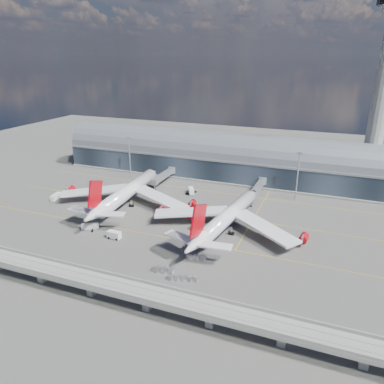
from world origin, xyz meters
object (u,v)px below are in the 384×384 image
at_px(floodlight_mast_right, 298,175).
at_px(service_truck_3, 197,225).
at_px(service_truck_2, 90,226).
at_px(cargo_train_1, 183,278).
at_px(airliner_left, 126,193).
at_px(service_truck_0, 56,197).
at_px(service_truck_4, 212,212).
at_px(service_truck_1, 114,235).
at_px(control_tower, 381,97).
at_px(cargo_train_2, 196,257).
at_px(airliner_right, 226,218).
at_px(floodlight_mast_left, 130,156).
at_px(cargo_train_0, 163,270).
at_px(service_truck_5, 191,191).

bearing_deg(floodlight_mast_right, service_truck_3, -124.58).
bearing_deg(service_truck_2, cargo_train_1, -140.60).
distance_m(airliner_left, service_truck_0, 39.59).
xyz_separation_m(service_truck_3, service_truck_4, (1.59, 16.50, -0.18)).
bearing_deg(service_truck_1, control_tower, -42.71).
bearing_deg(cargo_train_2, airliner_right, 8.14).
relative_size(airliner_right, service_truck_1, 12.46).
height_order(airliner_left, service_truck_2, airliner_left).
xyz_separation_m(floodlight_mast_left, service_truck_4, (65.64, -35.64, -12.32)).
distance_m(control_tower, service_truck_4, 106.74).
height_order(floodlight_mast_left, floodlight_mast_right, same).
height_order(service_truck_2, service_truck_4, service_truck_2).
bearing_deg(airliner_right, cargo_train_2, -90.60).
bearing_deg(control_tower, airliner_right, -126.92).
bearing_deg(service_truck_3, service_truck_4, 96.11).
height_order(airliner_right, service_truck_4, airliner_right).
distance_m(airliner_left, cargo_train_0, 67.47).
distance_m(control_tower, service_truck_1, 151.05).
bearing_deg(airliner_left, service_truck_3, -20.54).
height_order(service_truck_0, service_truck_3, service_truck_0).
xyz_separation_m(floodlight_mast_left, cargo_train_0, (65.65, -89.68, -12.72)).
bearing_deg(control_tower, floodlight_mast_left, -168.28).
height_order(service_truck_2, cargo_train_0, service_truck_2).
bearing_deg(floodlight_mast_left, service_truck_5, -15.15).
relative_size(airliner_right, service_truck_5, 10.34).
xyz_separation_m(cargo_train_0, cargo_train_1, (8.42, -1.99, -0.16)).
relative_size(service_truck_1, cargo_train_0, 0.72).
height_order(control_tower, cargo_train_0, control_tower).
bearing_deg(service_truck_5, service_truck_1, -128.38).
height_order(service_truck_0, service_truck_1, service_truck_1).
distance_m(service_truck_0, cargo_train_2, 95.68).
bearing_deg(cargo_train_1, airliner_right, 12.06).
relative_size(control_tower, floodlight_mast_right, 4.01).
xyz_separation_m(service_truck_2, cargo_train_1, (53.42, -21.24, -0.63)).
bearing_deg(service_truck_2, airliner_left, -29.27).
bearing_deg(airliner_left, service_truck_4, 0.69).
height_order(floodlight_mast_left, service_truck_0, floodlight_mast_left).
relative_size(floodlight_mast_left, service_truck_2, 3.43).
distance_m(service_truck_3, service_truck_4, 16.58).
distance_m(cargo_train_1, cargo_train_2, 14.53).
height_order(floodlight_mast_left, cargo_train_2, floodlight_mast_left).
bearing_deg(airliner_right, service_truck_0, -174.83).
xyz_separation_m(floodlight_mast_left, airliner_right, (76.67, -49.62, -7.68)).
xyz_separation_m(control_tower, service_truck_4, (-69.36, -63.64, -50.32)).
xyz_separation_m(service_truck_4, cargo_train_1, (8.42, -56.02, -0.56)).
relative_size(floodlight_mast_right, service_truck_4, 5.30).
relative_size(airliner_left, cargo_train_2, 9.92).
bearing_deg(airliner_left, cargo_train_1, -48.70).
relative_size(airliner_left, cargo_train_1, 6.98).
distance_m(service_truck_3, cargo_train_0, 37.57).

